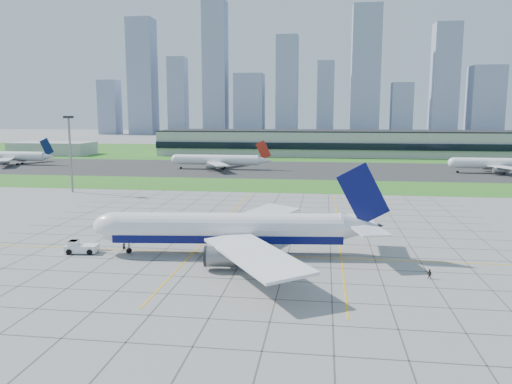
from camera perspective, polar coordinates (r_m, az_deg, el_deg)
ground at (r=96.79m, az=-1.09°, el=-6.85°), size 1400.00×1400.00×0.00m
grass_median at (r=184.45m, az=3.25°, el=0.74°), size 700.00×35.00×0.04m
asphalt_taxiway at (r=238.88m, az=4.32°, el=2.61°), size 700.00×75.00×0.04m
grass_far at (r=348.28m, az=5.46°, el=4.59°), size 700.00×145.00×0.04m
apron_markings at (r=107.32m, az=0.06°, el=-5.25°), size 120.00×130.00×0.03m
terminal at (r=323.39m, az=12.41°, el=5.48°), size 260.00×43.00×15.80m
service_block at (r=349.50m, az=-22.20°, el=4.64°), size 50.00×25.00×8.00m
light_mast at (r=178.58m, az=-20.50°, el=5.13°), size 2.50×2.50×25.60m
city_skyline at (r=613.30m, az=5.79°, el=11.98°), size 523.00×32.40×160.00m
airliner at (r=94.12m, az=-2.97°, el=-4.29°), size 55.81×56.29×17.58m
pushback_tug at (r=101.47m, az=-19.44°, el=-6.00°), size 8.77×3.56×2.41m
crew_near at (r=100.63m, az=-14.84°, el=-6.03°), size 0.75×0.70×1.72m
crew_far at (r=86.05m, az=19.23°, el=-8.85°), size 0.97×0.95×1.57m
distant_jet_0 at (r=288.11m, az=-25.80°, el=3.72°), size 38.60×42.66×14.08m
distant_jet_1 at (r=238.87m, az=-4.35°, el=3.69°), size 46.05×42.66×14.08m
distant_jet_2 at (r=245.88m, az=25.83°, el=2.97°), size 41.59×42.66×14.08m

